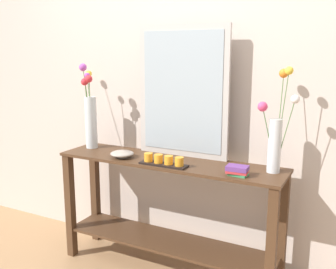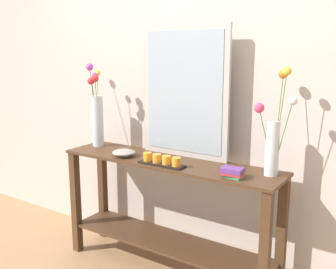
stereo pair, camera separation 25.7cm
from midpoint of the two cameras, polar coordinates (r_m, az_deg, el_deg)
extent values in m
cube|color=beige|center=(2.78, 6.21, 8.56)|extent=(6.40, 0.08, 2.70)
cube|color=#472D1C|center=(2.61, 2.82, -4.02)|extent=(1.56, 0.37, 0.02)
cube|color=#472D1C|center=(2.82, 2.70, -15.39)|extent=(1.50, 0.33, 0.02)
cube|color=#472D1C|center=(3.06, -10.94, -9.73)|extent=(0.06, 0.06, 0.78)
cube|color=#472D1C|center=(2.36, 17.09, -16.87)|extent=(0.06, 0.06, 0.78)
cube|color=#472D1C|center=(3.27, -7.25, -8.21)|extent=(0.06, 0.06, 0.78)
cube|color=#472D1C|center=(2.62, 19.02, -14.01)|extent=(0.06, 0.06, 0.78)
cube|color=#B7B2AD|center=(2.65, 5.23, 6.16)|extent=(0.66, 0.03, 0.89)
cube|color=#9EADB7|center=(2.63, 5.08, 6.13)|extent=(0.58, 0.00, 0.81)
cylinder|color=silver|center=(2.99, -7.82, 1.92)|extent=(0.09, 0.09, 0.39)
cylinder|color=#4C753D|center=(2.96, -8.14, 4.12)|extent=(0.03, 0.07, 0.58)
sphere|color=#B24CB7|center=(2.92, -8.92, 9.70)|extent=(0.06, 0.06, 0.06)
cylinder|color=#4C753D|center=(3.08, -7.83, 3.87)|extent=(0.10, 0.12, 0.53)
sphere|color=yellow|center=(3.13, -7.94, 8.83)|extent=(0.05, 0.05, 0.05)
cylinder|color=#4C753D|center=(2.96, -7.81, 3.30)|extent=(0.02, 0.05, 0.50)
sphere|color=red|center=(2.91, -8.13, 8.09)|extent=(0.05, 0.05, 0.05)
cylinder|color=#4C753D|center=(2.97, -8.27, 3.12)|extent=(0.01, 0.05, 0.48)
sphere|color=red|center=(2.93, -8.64, 7.69)|extent=(0.05, 0.05, 0.05)
cylinder|color=#4C753D|center=(3.01, -7.85, 3.63)|extent=(0.06, 0.02, 0.52)
sphere|color=#B24CB7|center=(3.01, -8.25, 8.56)|extent=(0.04, 0.04, 0.04)
cylinder|color=silver|center=(2.36, 17.99, -1.98)|extent=(0.08, 0.08, 0.32)
cylinder|color=#4C753D|center=(2.33, 19.40, -0.48)|extent=(0.10, 0.01, 0.43)
sphere|color=silver|center=(2.29, 20.87, 4.59)|extent=(0.05, 0.05, 0.05)
cylinder|color=#4C753D|center=(2.34, 19.00, 1.57)|extent=(0.05, 0.01, 0.58)
sphere|color=yellow|center=(2.31, 20.11, 8.65)|extent=(0.05, 0.05, 0.05)
cylinder|color=#4C753D|center=(2.34, 17.23, -0.88)|extent=(0.08, 0.08, 0.38)
sphere|color=#EA4275|center=(2.28, 16.32, 3.72)|extent=(0.06, 0.06, 0.06)
cylinder|color=#4C753D|center=(2.38, 18.74, 1.50)|extent=(0.01, 0.10, 0.56)
sphere|color=orange|center=(2.40, 19.49, 8.32)|extent=(0.05, 0.05, 0.05)
cube|color=black|center=(2.49, 2.02, -4.40)|extent=(0.32, 0.09, 0.01)
cylinder|color=orange|center=(2.54, -0.11, -3.29)|extent=(0.06, 0.06, 0.05)
cylinder|color=orange|center=(2.50, 1.30, -3.53)|extent=(0.06, 0.06, 0.05)
cylinder|color=orange|center=(2.47, 2.76, -3.78)|extent=(0.06, 0.06, 0.05)
cylinder|color=orange|center=(2.43, 4.26, -4.04)|extent=(0.06, 0.06, 0.05)
cylinder|color=#9E9389|center=(2.71, -3.76, -3.15)|extent=(0.06, 0.06, 0.01)
ellipsoid|color=#9E9389|center=(2.70, -3.76, -2.66)|extent=(0.16, 0.16, 0.04)
cube|color=#388E56|center=(2.30, 12.66, -6.02)|extent=(0.11, 0.08, 0.02)
cube|color=#C63338|center=(2.29, 12.51, -5.69)|extent=(0.13, 0.08, 0.02)
cube|color=#663884|center=(2.30, 12.56, -5.13)|extent=(0.13, 0.09, 0.03)
camera|label=1|loc=(0.13, -87.14, 0.60)|focal=41.81mm
camera|label=2|loc=(0.13, 92.86, -0.60)|focal=41.81mm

